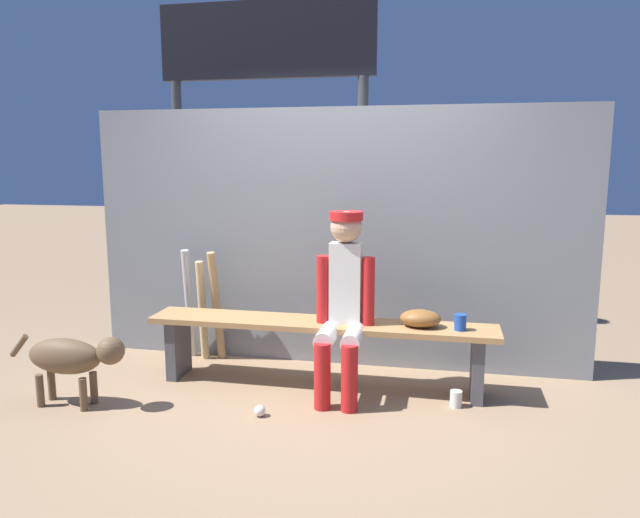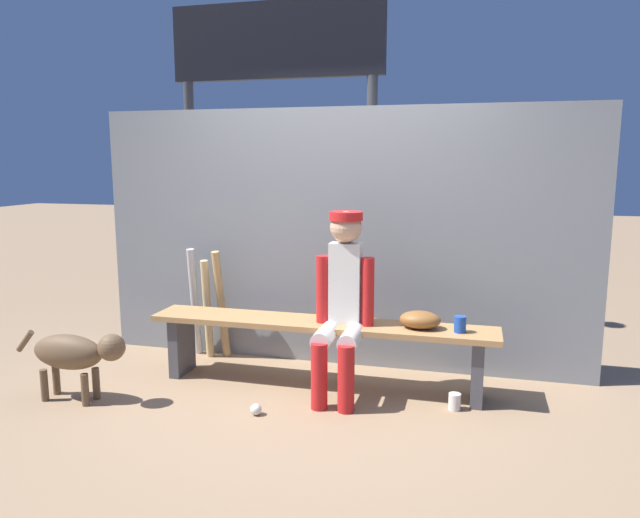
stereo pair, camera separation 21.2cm
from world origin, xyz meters
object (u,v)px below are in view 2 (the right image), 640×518
(player_seated, at_px, (342,298))
(bat_wood_tan, at_px, (221,305))
(bat_aluminum_silver, at_px, (195,302))
(dog, at_px, (75,353))
(cup_on_ground, at_px, (455,402))
(scoreboard, at_px, (283,82))
(dugout_bench, at_px, (320,336))
(bat_wood_natural, at_px, (207,309))
(baseball, at_px, (256,409))
(cup_on_bench, at_px, (460,324))
(baseball_glove, at_px, (420,320))

(player_seated, xyz_separation_m, bat_wood_tan, (-1.12, 0.50, -0.24))
(bat_aluminum_silver, relative_size, dog, 1.08)
(cup_on_ground, distance_m, scoreboard, 3.45)
(dugout_bench, xyz_separation_m, bat_wood_natural, (-1.06, 0.37, 0.04))
(bat_aluminum_silver, height_order, baseball, bat_aluminum_silver)
(dugout_bench, bearing_deg, dog, -156.32)
(cup_on_bench, bearing_deg, bat_aluminum_silver, 168.55)
(cup_on_bench, relative_size, dog, 0.13)
(cup_on_ground, height_order, cup_on_bench, cup_on_bench)
(player_seated, distance_m, baseball, 0.93)
(player_seated, distance_m, bat_aluminum_silver, 1.48)
(bat_wood_natural, bearing_deg, cup_on_bench, -11.17)
(baseball_glove, relative_size, cup_on_bench, 2.55)
(player_seated, relative_size, bat_wood_tan, 1.41)
(player_seated, xyz_separation_m, dog, (-1.72, -0.56, -0.36))
(baseball_glove, distance_m, cup_on_bench, 0.27)
(cup_on_ground, xyz_separation_m, scoreboard, (-1.77, 1.84, 2.31))
(bat_wood_tan, relative_size, scoreboard, 0.27)
(dog, bearing_deg, dugout_bench, 23.68)
(scoreboard, height_order, dog, scoreboard)
(bat_wood_natural, height_order, dog, bat_wood_natural)
(bat_wood_tan, xyz_separation_m, dog, (-0.59, -1.07, -0.12))
(scoreboard, bearing_deg, cup_on_bench, -43.64)
(baseball_glove, distance_m, cup_on_ground, 0.58)
(baseball, xyz_separation_m, cup_on_ground, (1.23, 0.41, 0.02))
(dugout_bench, height_order, player_seated, player_seated)
(dugout_bench, relative_size, bat_aluminum_silver, 2.73)
(scoreboard, bearing_deg, player_seated, -60.84)
(player_seated, height_order, dog, player_seated)
(cup_on_ground, bearing_deg, bat_wood_tan, 163.43)
(bat_aluminum_silver, bearing_deg, scoreboard, 73.38)
(baseball, bearing_deg, cup_on_ground, 18.38)
(baseball, relative_size, dog, 0.09)
(cup_on_ground, bearing_deg, player_seated, 175.39)
(bat_wood_natural, xyz_separation_m, baseball, (0.78, -0.95, -0.38))
(bat_wood_tan, relative_size, dog, 1.08)
(baseball_glove, distance_m, dog, 2.35)
(bat_wood_natural, bearing_deg, dog, -114.54)
(dugout_bench, xyz_separation_m, scoreboard, (-0.81, 1.67, 1.99))
(bat_aluminum_silver, bearing_deg, baseball, -47.36)
(player_seated, distance_m, dog, 1.84)
(baseball_glove, bearing_deg, dog, -163.29)
(bat_wood_tan, xyz_separation_m, baseball, (0.67, -0.98, -0.42))
(baseball, bearing_deg, player_seated, 45.90)
(baseball_glove, xyz_separation_m, bat_wood_natural, (-1.76, 0.37, -0.13))
(baseball_glove, bearing_deg, baseball, -149.32)
(cup_on_bench, xyz_separation_m, scoreboard, (-1.78, 1.70, 1.83))
(baseball_glove, bearing_deg, dugout_bench, 180.00)
(bat_wood_tan, height_order, dog, bat_wood_tan)
(player_seated, distance_m, bat_wood_tan, 1.25)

